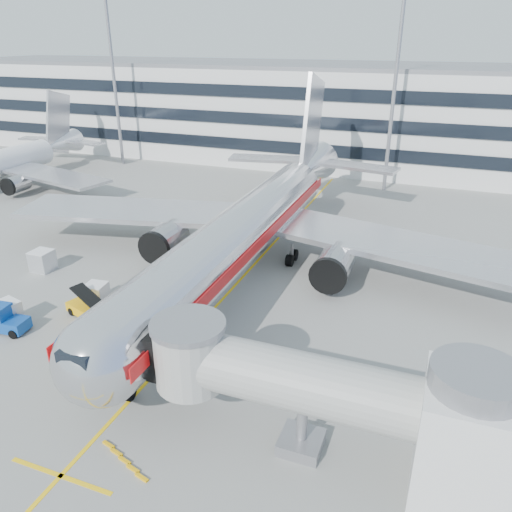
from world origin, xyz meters
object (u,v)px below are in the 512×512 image
(cargo_container_left, at_px, (7,313))
(cargo_container_right, at_px, (42,261))
(cargo_container_front, at_px, (96,294))
(ramp_worker, at_px, (65,353))
(belt_loader, at_px, (92,311))
(main_jet, at_px, (251,225))
(baggage_tug, at_px, (7,320))

(cargo_container_left, relative_size, cargo_container_right, 1.10)
(cargo_container_right, bearing_deg, cargo_container_front, -21.61)
(cargo_container_left, distance_m, ramp_worker, 7.82)
(cargo_container_front, bearing_deg, belt_loader, -61.24)
(cargo_container_left, distance_m, cargo_container_front, 6.56)
(cargo_container_front, bearing_deg, main_jet, 49.54)
(main_jet, xyz_separation_m, cargo_container_front, (-9.15, -10.72, -3.38))
(belt_loader, distance_m, baggage_tug, 5.91)
(cargo_container_right, bearing_deg, baggage_tug, -61.23)
(cargo_container_left, xyz_separation_m, cargo_container_front, (4.20, 5.04, -0.07))
(main_jet, relative_size, belt_loader, 10.38)
(main_jet, relative_size, cargo_container_right, 26.86)
(cargo_container_left, height_order, cargo_container_front, cargo_container_left)
(main_jet, bearing_deg, belt_loader, -121.99)
(ramp_worker, bearing_deg, cargo_container_left, 130.97)
(main_jet, xyz_separation_m, cargo_container_left, (-13.34, -15.76, -3.32))
(ramp_worker, bearing_deg, main_jet, 41.31)
(belt_loader, bearing_deg, cargo_container_left, -151.06)
(cargo_container_right, height_order, cargo_container_front, cargo_container_right)
(main_jet, distance_m, ramp_worker, 19.45)
(ramp_worker, bearing_deg, cargo_container_right, 106.47)
(belt_loader, relative_size, cargo_container_front, 2.77)
(cargo_container_right, relative_size, cargo_container_front, 1.07)
(main_jet, height_order, cargo_container_left, main_jet)
(cargo_container_left, bearing_deg, cargo_container_right, 117.08)
(baggage_tug, height_order, cargo_container_right, baggage_tug)
(belt_loader, height_order, cargo_container_left, belt_loader)
(main_jet, xyz_separation_m, baggage_tug, (-12.63, -16.48, -3.36))
(cargo_container_left, bearing_deg, belt_loader, 28.94)
(baggage_tug, height_order, ramp_worker, baggage_tug)
(main_jet, xyz_separation_m, belt_loader, (-8.00, -12.81, -3.58))
(main_jet, relative_size, cargo_container_front, 28.76)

